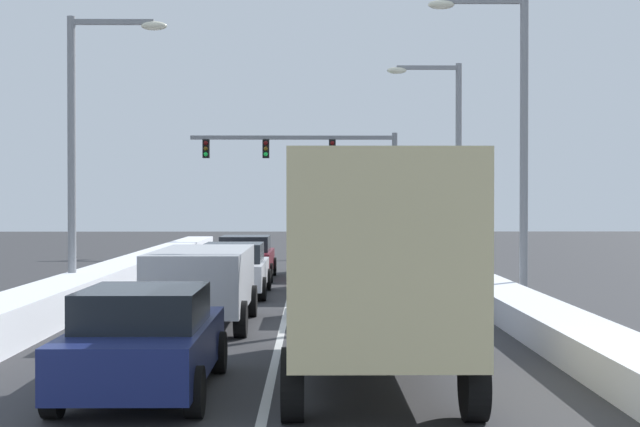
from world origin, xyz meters
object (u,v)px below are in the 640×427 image
object	(u,v)px
box_truck_right_lane_nearest	(371,257)
street_lamp_right_near	(510,119)
sedan_white_center_lane_third	(234,269)
sedan_maroon_center_lane_fourth	(246,257)
suv_silver_center_lane_second	(202,280)
suv_gray_right_lane_third	(346,258)
suv_green_right_lane_fourth	(341,247)
traffic_light_gantry	(322,162)
sedan_navy_center_lane_nearest	(145,340)
sedan_black_right_lane_second	(363,283)
street_lamp_right_mid	(448,148)
street_lamp_left_mid	(86,130)

from	to	relation	value
box_truck_right_lane_nearest	street_lamp_right_near	size ratio (longest dim) A/B	0.88
box_truck_right_lane_nearest	sedan_white_center_lane_third	bearing A→B (deg)	103.40
sedan_maroon_center_lane_fourth	suv_silver_center_lane_second	bearing A→B (deg)	-90.44
suv_gray_right_lane_third	suv_green_right_lane_fourth	distance (m)	6.42
suv_silver_center_lane_second	traffic_light_gantry	distance (m)	28.32
suv_gray_right_lane_third	sedan_navy_center_lane_nearest	world-z (taller)	suv_gray_right_lane_third
sedan_white_center_lane_third	sedan_maroon_center_lane_fourth	world-z (taller)	same
sedan_black_right_lane_second	traffic_light_gantry	distance (m)	26.18
sedan_black_right_lane_second	street_lamp_right_mid	distance (m)	12.11
suv_gray_right_lane_third	street_lamp_right_near	world-z (taller)	street_lamp_right_near
box_truck_right_lane_nearest	suv_gray_right_lane_third	distance (m)	14.30
suv_silver_center_lane_second	box_truck_right_lane_nearest	bearing A→B (deg)	-63.21
sedan_navy_center_lane_nearest	suv_silver_center_lane_second	bearing A→B (deg)	90.07
sedan_navy_center_lane_nearest	street_lamp_left_mid	size ratio (longest dim) A/B	0.59
suv_green_right_lane_fourth	sedan_maroon_center_lane_fourth	size ratio (longest dim) A/B	1.09
suv_green_right_lane_fourth	suv_silver_center_lane_second	distance (m)	14.65
box_truck_right_lane_nearest	street_lamp_right_mid	world-z (taller)	street_lamp_right_mid
suv_green_right_lane_fourth	street_lamp_left_mid	bearing A→B (deg)	-126.82
suv_silver_center_lane_second	street_lamp_right_near	world-z (taller)	street_lamp_right_near
sedan_maroon_center_lane_fourth	box_truck_right_lane_nearest	bearing A→B (deg)	-80.41
traffic_light_gantry	sedan_navy_center_lane_nearest	bearing A→B (deg)	-94.76
box_truck_right_lane_nearest	suv_silver_center_lane_second	distance (m)	7.29
suv_green_right_lane_fourth	suv_silver_center_lane_second	xyz separation A→B (m)	(-3.45, -14.23, 0.00)
traffic_light_gantry	street_lamp_right_near	world-z (taller)	street_lamp_right_near
suv_gray_right_lane_third	sedan_white_center_lane_third	world-z (taller)	suv_gray_right_lane_third
sedan_maroon_center_lane_fourth	street_lamp_left_mid	world-z (taller)	street_lamp_left_mid
street_lamp_right_near	box_truck_right_lane_nearest	bearing A→B (deg)	-111.91
sedan_black_right_lane_second	suv_silver_center_lane_second	size ratio (longest dim) A/B	0.92
traffic_light_gantry	street_lamp_left_mid	distance (m)	24.09
traffic_light_gantry	street_lamp_right_mid	distance (m)	15.57
suv_green_right_lane_fourth	sedan_white_center_lane_third	bearing A→B (deg)	-113.54
box_truck_right_lane_nearest	suv_silver_center_lane_second	bearing A→B (deg)	116.79
box_truck_right_lane_nearest	suv_green_right_lane_fourth	distance (m)	20.71
suv_silver_center_lane_second	sedan_black_right_lane_second	bearing A→B (deg)	29.71
sedan_black_right_lane_second	sedan_navy_center_lane_nearest	distance (m)	9.88
suv_green_right_lane_fourth	sedan_maroon_center_lane_fourth	xyz separation A→B (m)	(-3.36, -1.96, -0.25)
sedan_black_right_lane_second	street_lamp_left_mid	bearing A→B (deg)	159.55
box_truck_right_lane_nearest	suv_green_right_lane_fourth	world-z (taller)	box_truck_right_lane_nearest
sedan_maroon_center_lane_fourth	street_lamp_right_near	world-z (taller)	street_lamp_right_near
sedan_black_right_lane_second	sedan_navy_center_lane_nearest	xyz separation A→B (m)	(-3.59, -9.21, 0.00)
traffic_light_gantry	street_lamp_right_mid	size ratio (longest dim) A/B	1.40
sedan_white_center_lane_third	street_lamp_left_mid	xyz separation A→B (m)	(-3.78, -1.88, 3.85)
sedan_white_center_lane_third	sedan_maroon_center_lane_fourth	size ratio (longest dim) A/B	1.00
suv_gray_right_lane_third	street_lamp_left_mid	world-z (taller)	street_lamp_left_mid
suv_silver_center_lane_second	sedan_white_center_lane_third	xyz separation A→B (m)	(0.14, 6.63, -0.25)
suv_silver_center_lane_second	sedan_white_center_lane_third	size ratio (longest dim) A/B	1.09
suv_silver_center_lane_second	street_lamp_right_near	bearing A→B (deg)	30.00
suv_gray_right_lane_third	sedan_navy_center_lane_nearest	bearing A→B (deg)	-102.83
sedan_white_center_lane_third	street_lamp_right_near	world-z (taller)	street_lamp_right_near
sedan_black_right_lane_second	sedan_white_center_lane_third	bearing A→B (deg)	127.06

